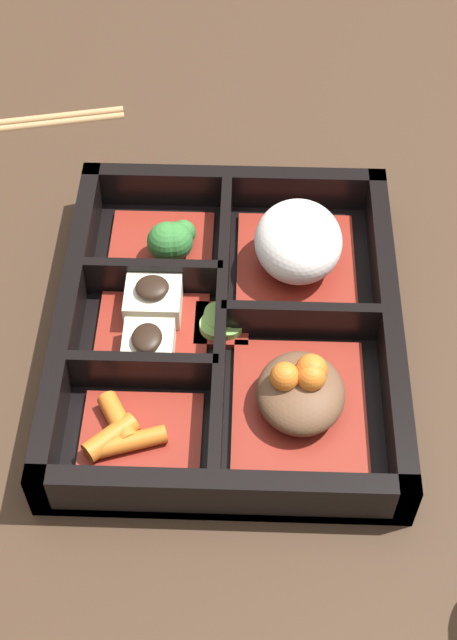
% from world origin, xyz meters
% --- Properties ---
extents(ground_plane, '(3.00, 3.00, 0.00)m').
position_xyz_m(ground_plane, '(0.00, 0.00, 0.00)').
color(ground_plane, '#382619').
extents(bento_base, '(0.29, 0.25, 0.01)m').
position_xyz_m(bento_base, '(0.00, 0.00, 0.01)').
color(bento_base, black).
rests_on(bento_base, ground_plane).
extents(bento_rim, '(0.29, 0.25, 0.04)m').
position_xyz_m(bento_rim, '(0.00, -0.00, 0.02)').
color(bento_rim, black).
rests_on(bento_rim, ground_plane).
extents(bowl_rice, '(0.11, 0.09, 0.06)m').
position_xyz_m(bowl_rice, '(-0.06, 0.05, 0.04)').
color(bowl_rice, maroon).
rests_on(bowl_rice, bento_base).
extents(bowl_stew, '(0.11, 0.09, 0.05)m').
position_xyz_m(bowl_stew, '(0.06, 0.05, 0.03)').
color(bowl_stew, maroon).
rests_on(bowl_stew, bento_base).
extents(bowl_greens, '(0.07, 0.08, 0.04)m').
position_xyz_m(bowl_greens, '(-0.08, -0.05, 0.02)').
color(bowl_greens, maroon).
rests_on(bowl_greens, bento_base).
extents(bowl_tofu, '(0.09, 0.08, 0.03)m').
position_xyz_m(bowl_tofu, '(0.00, -0.06, 0.02)').
color(bowl_tofu, maroon).
rests_on(bowl_tofu, bento_base).
extents(bowl_carrots, '(0.06, 0.08, 0.02)m').
position_xyz_m(bowl_carrots, '(0.09, -0.06, 0.02)').
color(bowl_carrots, maroon).
rests_on(bowl_carrots, bento_base).
extents(bowl_pickles, '(0.04, 0.04, 0.01)m').
position_xyz_m(bowl_pickles, '(-0.01, -0.01, 0.02)').
color(bowl_pickles, maroon).
rests_on(bowl_pickles, bento_base).
extents(chopsticks, '(0.06, 0.20, 0.01)m').
position_xyz_m(chopsticks, '(-0.24, -0.21, 0.00)').
color(chopsticks, '#A87F51').
rests_on(chopsticks, ground_plane).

